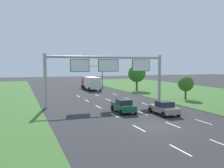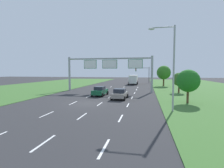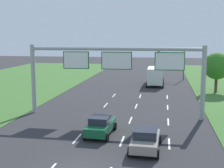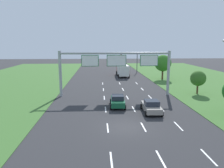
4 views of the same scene
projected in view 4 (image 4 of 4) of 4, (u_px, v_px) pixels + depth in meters
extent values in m
plane|color=#2D2D30|center=(126.00, 127.00, 21.22)|extent=(200.00, 200.00, 0.00)
cube|color=white|center=(111.00, 160.00, 15.23)|extent=(0.14, 2.40, 0.01)
cube|color=white|center=(108.00, 128.00, 21.11)|extent=(0.14, 2.40, 0.01)
cube|color=white|center=(106.00, 109.00, 27.00)|extent=(0.14, 2.40, 0.01)
cube|color=white|center=(104.00, 98.00, 32.89)|extent=(0.14, 2.40, 0.01)
cube|color=white|center=(103.00, 90.00, 38.78)|extent=(0.14, 2.40, 0.01)
cube|color=white|center=(103.00, 84.00, 44.67)|extent=(0.14, 2.40, 0.01)
cube|color=white|center=(161.00, 159.00, 15.44)|extent=(0.14, 2.40, 0.01)
cube|color=white|center=(143.00, 127.00, 21.33)|extent=(0.14, 2.40, 0.01)
cube|color=white|center=(134.00, 109.00, 27.22)|extent=(0.14, 2.40, 0.01)
cube|color=white|center=(127.00, 97.00, 33.11)|extent=(0.14, 2.40, 0.01)
cube|color=white|center=(123.00, 89.00, 39.00)|extent=(0.14, 2.40, 0.01)
cube|color=white|center=(120.00, 83.00, 44.89)|extent=(0.14, 2.40, 0.01)
cube|color=white|center=(209.00, 157.00, 15.65)|extent=(0.14, 2.40, 0.01)
cube|color=white|center=(178.00, 126.00, 21.54)|extent=(0.14, 2.40, 0.01)
cube|color=white|center=(161.00, 108.00, 27.43)|extent=(0.14, 2.40, 0.01)
cube|color=white|center=(150.00, 97.00, 33.32)|extent=(0.14, 2.40, 0.01)
cube|color=white|center=(142.00, 89.00, 39.21)|extent=(0.14, 2.40, 0.01)
cube|color=white|center=(137.00, 83.00, 45.10)|extent=(0.14, 2.40, 0.01)
cube|color=gray|center=(151.00, 107.00, 25.74)|extent=(1.91, 4.11, 0.62)
cube|color=#232833|center=(152.00, 103.00, 25.50)|extent=(1.64, 1.70, 0.58)
cylinder|color=black|center=(141.00, 106.00, 27.22)|extent=(0.24, 0.65, 0.64)
cylinder|color=black|center=(156.00, 106.00, 27.28)|extent=(0.24, 0.65, 0.64)
cylinder|color=black|center=(146.00, 114.00, 24.31)|extent=(0.24, 0.65, 0.64)
cylinder|color=black|center=(162.00, 114.00, 24.37)|extent=(0.24, 0.65, 0.64)
cube|color=#145633|center=(118.00, 101.00, 28.23)|extent=(1.90, 4.21, 0.68)
cube|color=#232833|center=(118.00, 97.00, 27.92)|extent=(1.57, 1.77, 0.55)
cylinder|color=black|center=(111.00, 101.00, 29.77)|extent=(0.25, 0.65, 0.64)
cylinder|color=black|center=(123.00, 101.00, 29.80)|extent=(0.25, 0.65, 0.64)
cylinder|color=black|center=(111.00, 107.00, 26.79)|extent=(0.25, 0.65, 0.64)
cylinder|color=black|center=(125.00, 107.00, 26.81)|extent=(0.25, 0.65, 0.64)
cube|color=#B21E19|center=(121.00, 69.00, 57.59)|extent=(2.21, 2.12, 2.20)
cube|color=silver|center=(123.00, 70.00, 53.66)|extent=(2.40, 5.58, 2.44)
cylinder|color=black|center=(117.00, 73.00, 58.20)|extent=(0.29, 0.90, 0.90)
cylinder|color=black|center=(125.00, 73.00, 58.36)|extent=(0.29, 0.90, 0.90)
cylinder|color=black|center=(117.00, 74.00, 55.94)|extent=(0.29, 0.90, 0.90)
cylinder|color=black|center=(126.00, 74.00, 56.10)|extent=(0.29, 0.90, 0.90)
cylinder|color=black|center=(119.00, 76.00, 51.66)|extent=(0.29, 0.90, 0.90)
cylinder|color=black|center=(129.00, 76.00, 51.82)|extent=(0.29, 0.90, 0.90)
cylinder|color=#9EA0A5|center=(60.00, 74.00, 33.24)|extent=(0.44, 0.44, 7.00)
cylinder|color=#9EA0A5|center=(168.00, 73.00, 34.26)|extent=(0.44, 0.44, 7.00)
cylinder|color=#9EA0A5|center=(115.00, 53.00, 33.19)|extent=(16.80, 0.32, 0.32)
cube|color=#0C5B28|center=(90.00, 61.00, 33.16)|extent=(2.62, 0.12, 1.72)
cube|color=white|center=(90.00, 61.00, 33.09)|extent=(2.46, 0.01, 1.56)
cube|color=#0C5B28|center=(117.00, 61.00, 33.40)|extent=(2.98, 0.12, 1.72)
cube|color=white|center=(117.00, 61.00, 33.34)|extent=(2.82, 0.01, 1.56)
cube|color=#0C5B28|center=(149.00, 60.00, 33.71)|extent=(2.81, 0.12, 1.72)
cube|color=white|center=(149.00, 60.00, 33.65)|extent=(2.65, 0.01, 1.56)
cylinder|color=#47494F|center=(137.00, 63.00, 61.14)|extent=(0.20, 0.20, 5.60)
cylinder|color=#47494F|center=(129.00, 54.00, 60.56)|extent=(4.50, 0.14, 0.14)
cube|color=black|center=(121.00, 56.00, 60.54)|extent=(0.32, 0.36, 1.10)
sphere|color=red|center=(121.00, 55.00, 60.27)|extent=(0.22, 0.22, 0.22)
sphere|color=orange|center=(121.00, 56.00, 60.34)|extent=(0.22, 0.22, 0.22)
sphere|color=green|center=(121.00, 58.00, 60.41)|extent=(0.22, 0.22, 0.22)
cylinder|color=#513823|center=(197.00, 89.00, 35.25)|extent=(0.29, 0.29, 1.65)
sphere|color=#346222|center=(198.00, 78.00, 34.94)|extent=(2.46, 2.46, 2.46)
cylinder|color=#513823|center=(162.00, 74.00, 49.71)|extent=(0.40, 0.40, 2.33)
sphere|color=#317221|center=(163.00, 63.00, 49.24)|extent=(3.73, 3.73, 3.73)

